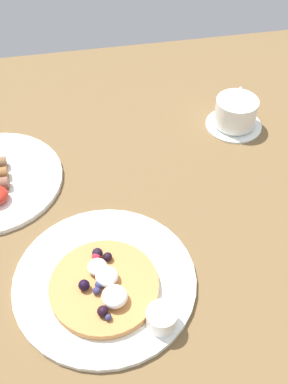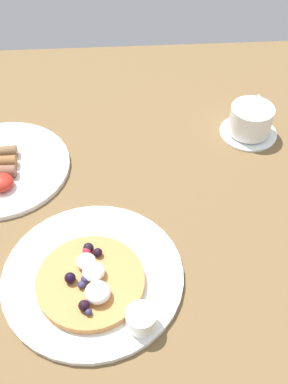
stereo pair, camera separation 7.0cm
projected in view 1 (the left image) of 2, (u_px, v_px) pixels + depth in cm
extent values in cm
cube|color=brown|center=(130.00, 215.00, 85.45)|extent=(157.07, 115.91, 3.00)
cylinder|color=white|center=(105.00, 281.00, 73.39)|extent=(29.17, 29.17, 1.02)
cylinder|color=#CA8546|center=(104.00, 287.00, 71.28)|extent=(17.05, 17.05, 1.36)
sphere|color=navy|center=(102.00, 283.00, 70.27)|extent=(1.23, 1.23, 1.23)
sphere|color=black|center=(84.00, 285.00, 69.68)|extent=(1.74, 1.74, 1.74)
sphere|color=#343059|center=(108.00, 317.00, 66.43)|extent=(1.04, 1.04, 1.04)
sphere|color=#332E59|center=(97.00, 291.00, 69.31)|extent=(1.20, 1.20, 1.20)
sphere|color=red|center=(97.00, 256.00, 73.47)|extent=(1.52, 1.52, 1.52)
sphere|color=black|center=(103.00, 311.00, 66.73)|extent=(1.67, 1.67, 1.67)
sphere|color=black|center=(97.00, 253.00, 73.71)|extent=(1.74, 1.74, 1.74)
sphere|color=black|center=(108.00, 257.00, 73.42)|extent=(1.45, 1.45, 1.45)
sphere|color=navy|center=(102.00, 282.00, 70.35)|extent=(1.17, 1.17, 1.17)
sphere|color=black|center=(104.00, 278.00, 70.67)|extent=(1.46, 1.46, 1.46)
sphere|color=navy|center=(99.00, 285.00, 69.97)|extent=(1.32, 1.32, 1.32)
ellipsoid|color=white|center=(115.00, 297.00, 68.00)|extent=(3.93, 3.93, 2.36)
ellipsoid|color=white|center=(97.00, 267.00, 71.83)|extent=(3.16, 3.16, 1.90)
ellipsoid|color=white|center=(107.00, 276.00, 70.53)|extent=(3.55, 3.55, 2.13)
cylinder|color=white|center=(162.00, 318.00, 66.69)|extent=(4.60, 4.60, 3.12)
cylinder|color=brown|center=(162.00, 316.00, 66.23)|extent=(3.77, 3.77, 0.37)
cylinder|color=white|center=(234.00, 124.00, 100.62)|extent=(12.17, 12.17, 0.88)
cylinder|color=white|center=(236.00, 112.00, 98.17)|extent=(8.93, 8.93, 5.83)
torus|color=white|center=(239.00, 96.00, 101.56)|extent=(2.48, 4.01, 4.07)
cylinder|color=brown|center=(237.00, 105.00, 96.80)|extent=(7.59, 7.59, 0.47)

